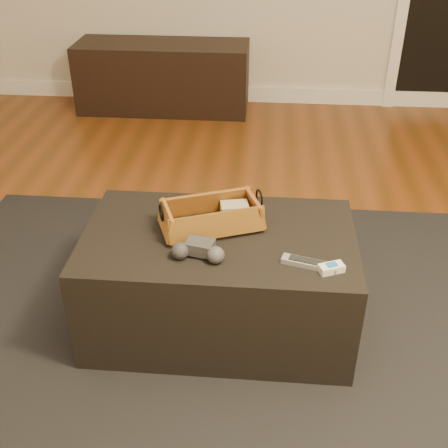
# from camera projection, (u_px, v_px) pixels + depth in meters

# --- Properties ---
(floor) EXTENTS (5.00, 5.50, 0.01)m
(floor) POSITION_uv_depth(u_px,v_px,m) (276.00, 346.00, 2.18)
(floor) COLOR brown
(floor) RESTS_ON ground
(baseboard) EXTENTS (5.00, 0.04, 0.12)m
(baseboard) POSITION_uv_depth(u_px,v_px,m) (279.00, 95.00, 4.45)
(baseboard) COLOR white
(baseboard) RESTS_ON floor
(media_cabinet) EXTENTS (1.27, 0.45, 0.50)m
(media_cabinet) POSITION_uv_depth(u_px,v_px,m) (163.00, 77.00, 4.23)
(media_cabinet) COLOR black
(media_cabinet) RESTS_ON floor
(area_rug) EXTENTS (2.60, 2.00, 0.01)m
(area_rug) POSITION_uv_depth(u_px,v_px,m) (218.00, 331.00, 2.23)
(area_rug) COLOR black
(area_rug) RESTS_ON floor
(ottoman) EXTENTS (1.00, 0.60, 0.42)m
(ottoman) POSITION_uv_depth(u_px,v_px,m) (219.00, 280.00, 2.16)
(ottoman) COLOR black
(ottoman) RESTS_ON area_rug
(tv_remote) EXTENTS (0.19, 0.13, 0.02)m
(tv_remote) POSITION_uv_depth(u_px,v_px,m) (208.00, 225.00, 2.06)
(tv_remote) COLOR black
(tv_remote) RESTS_ON wicker_basket
(cloth_bundle) EXTENTS (0.11, 0.09, 0.06)m
(cloth_bundle) POSITION_uv_depth(u_px,v_px,m) (235.00, 210.00, 2.12)
(cloth_bundle) COLOR #C6B18A
(cloth_bundle) RESTS_ON wicker_basket
(wicker_basket) EXTENTS (0.41, 0.31, 0.13)m
(wicker_basket) POSITION_uv_depth(u_px,v_px,m) (211.00, 217.00, 2.07)
(wicker_basket) COLOR #AE6927
(wicker_basket) RESTS_ON ottoman
(game_controller) EXTENTS (0.19, 0.12, 0.06)m
(game_controller) POSITION_uv_depth(u_px,v_px,m) (199.00, 250.00, 1.91)
(game_controller) COLOR #333336
(game_controller) RESTS_ON ottoman
(silver_remote) EXTENTS (0.19, 0.09, 0.02)m
(silver_remote) POSITION_uv_depth(u_px,v_px,m) (310.00, 263.00, 1.88)
(silver_remote) COLOR gray
(silver_remote) RESTS_ON ottoman
(cream_gadget) EXTENTS (0.09, 0.07, 0.03)m
(cream_gadget) POSITION_uv_depth(u_px,v_px,m) (331.00, 268.00, 1.85)
(cream_gadget) COLOR white
(cream_gadget) RESTS_ON ottoman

